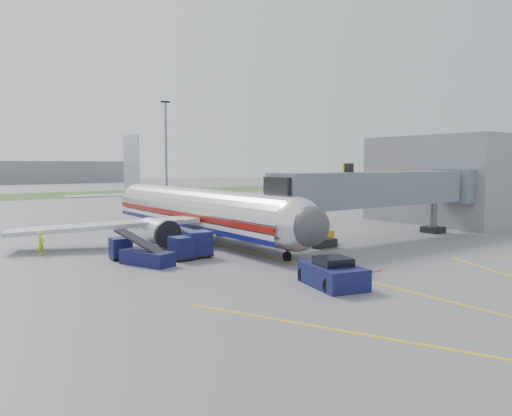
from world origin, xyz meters
TOP-DOWN VIEW (x-y plane):
  - ground at (0.00, 0.00)m, footprint 400.00×400.00m
  - grass_strip at (0.00, 90.00)m, footprint 300.00×25.00m
  - apron_markings at (0.00, -7.40)m, footprint 21.52×50.00m
  - airliner at (0.00, 15.25)m, footprint 32.10×35.67m
  - jet_bridge at (12.86, 5.00)m, footprint 25.30×4.00m
  - terminal at (30.00, 10.00)m, footprint 10.00×16.00m
  - light_mast_right at (25.00, 75.00)m, footprint 2.00×0.44m
  - pushback_tug at (-2.54, -5.22)m, footprint 3.23×4.37m
  - baggage_cart_a at (-4.44, 6.88)m, footprint 1.92×1.92m
  - baggage_cart_b at (-5.89, 6.59)m, footprint 1.62×1.62m
  - baggage_cart_c at (-9.33, 9.39)m, footprint 1.53×1.53m
  - belt_loader at (-8.62, 6.39)m, footprint 2.86×4.75m
  - ground_power_cart at (7.52, 6.18)m, footprint 1.52×1.14m
  - ramp_worker at (-13.62, 14.44)m, footprint 0.74×0.75m

SIDE VIEW (x-z plane):
  - ground at x=0.00m, z-range 0.00..0.00m
  - apron_markings at x=0.00m, z-range 0.00..0.01m
  - grass_strip at x=0.00m, z-range 0.00..0.01m
  - ground_power_cart at x=7.52m, z-range -0.01..1.11m
  - belt_loader at x=-8.62m, z-range -0.57..1.69m
  - pushback_tug at x=-2.54m, z-range -0.13..1.50m
  - baggage_cart_c at x=-9.33m, z-range 0.01..1.56m
  - baggage_cart_b at x=-5.89m, z-range 0.02..1.68m
  - ramp_worker at x=-13.62m, z-range 0.00..1.75m
  - baggage_cart_a at x=-4.44m, z-range 0.02..1.93m
  - airliner at x=0.00m, z-range -2.48..7.77m
  - jet_bridge at x=12.86m, z-range 1.02..7.92m
  - terminal at x=30.00m, z-range 0.00..10.00m
  - light_mast_right at x=25.00m, z-range 0.58..20.98m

